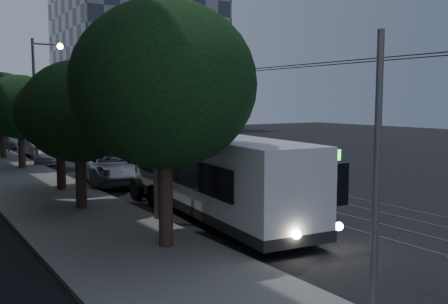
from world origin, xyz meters
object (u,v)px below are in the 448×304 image
pickup_silver (113,167)px  streetlamp_near (165,49)px  car_white_a (99,161)px  car_white_d (11,141)px  trolleybus (209,173)px  car_white_c (36,147)px  streetlamp_far (40,89)px  car_white_b (46,155)px

pickup_silver → streetlamp_near: size_ratio=0.60×
car_white_a → car_white_d: size_ratio=1.13×
car_white_a → car_white_d: (-1.55, 20.79, -0.09)m
trolleybus → car_white_c: (-0.88, 26.35, -0.99)m
car_white_c → trolleybus: bearing=-95.5°
streetlamp_far → car_white_c: bearing=81.5°
car_white_b → car_white_d: bearing=101.0°
car_white_c → car_white_d: 8.12m
trolleybus → pickup_silver: bearing=98.2°
streetlamp_near → trolleybus: bearing=-2.4°
pickup_silver → car_white_c: 16.65m
streetlamp_near → car_white_d: bearing=89.2°
car_white_c → streetlamp_far: streetlamp_far is taller
trolleybus → car_white_c: bearing=97.9°
car_white_b → streetlamp_near: 21.34m
car_white_a → car_white_c: (-1.03, 12.68, -0.02)m
trolleybus → pickup_silver: (-0.39, 9.71, -0.81)m
pickup_silver → streetlamp_near: (-1.49, -9.63, 5.61)m
pickup_silver → car_white_a: (0.53, 3.95, -0.15)m
pickup_silver → car_white_d: size_ratio=1.66×
pickup_silver → streetlamp_near: 11.24m
car_white_b → streetlamp_near: (-0.47, -20.51, 5.87)m
car_white_a → streetlamp_far: (-2.05, 5.85, 4.64)m
streetlamp_near → streetlamp_far: 19.47m
car_white_a → car_white_c: 12.73m
trolleybus → car_white_b: 20.67m
pickup_silver → car_white_c: bearing=101.6°
pickup_silver → car_white_b: pickup_silver is taller
car_white_c → streetlamp_near: size_ratio=0.41×
car_white_c → car_white_d: (-0.52, 8.10, -0.06)m
car_white_c → car_white_d: car_white_c is taller
car_white_c → car_white_b: bearing=-102.6°
car_white_a → car_white_c: size_ratio=1.00×
car_white_b → streetlamp_far: bearing=-104.1°
trolleybus → streetlamp_near: 5.15m
car_white_a → streetlamp_near: size_ratio=0.41×
pickup_silver → car_white_a: pickup_silver is taller
trolleybus → car_white_b: size_ratio=2.84×
car_white_b → car_white_c: (0.52, 5.76, 0.09)m
pickup_silver → streetlamp_near: bearing=-88.9°
pickup_silver → car_white_a: 3.99m
car_white_b → streetlamp_far: size_ratio=0.50×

